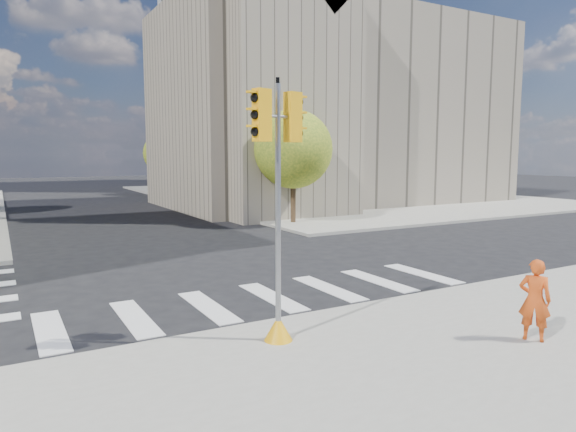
{
  "coord_description": "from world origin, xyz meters",
  "views": [
    {
      "loc": [
        -6.28,
        -13.8,
        3.78
      ],
      "look_at": [
        0.61,
        -1.62,
        2.1
      ],
      "focal_mm": 32.0,
      "sensor_mm": 36.0,
      "label": 1
    }
  ],
  "objects_px": {
    "photographer": "(535,300)",
    "lamp_near": "(267,141)",
    "lamp_far": "(191,145)",
    "traffic_signal": "(278,232)"
  },
  "relations": [
    {
      "from": "lamp_far",
      "to": "traffic_signal",
      "type": "relative_size",
      "value": 1.61
    },
    {
      "from": "lamp_near",
      "to": "traffic_signal",
      "type": "distance_m",
      "value": 21.65
    },
    {
      "from": "photographer",
      "to": "lamp_near",
      "type": "bearing_deg",
      "value": -47.4
    },
    {
      "from": "lamp_near",
      "to": "lamp_far",
      "type": "xyz_separation_m",
      "value": [
        0.0,
        14.0,
        0.0
      ]
    },
    {
      "from": "lamp_far",
      "to": "photographer",
      "type": "height_order",
      "value": "lamp_far"
    },
    {
      "from": "photographer",
      "to": "lamp_far",
      "type": "bearing_deg",
      "value": -42.13
    },
    {
      "from": "lamp_far",
      "to": "traffic_signal",
      "type": "xyz_separation_m",
      "value": [
        -9.66,
        -33.25,
        -2.27
      ]
    },
    {
      "from": "traffic_signal",
      "to": "lamp_near",
      "type": "bearing_deg",
      "value": 51.17
    },
    {
      "from": "traffic_signal",
      "to": "photographer",
      "type": "height_order",
      "value": "traffic_signal"
    },
    {
      "from": "lamp_near",
      "to": "photographer",
      "type": "xyz_separation_m",
      "value": [
        -5.29,
        -21.7,
        -3.62
      ]
    }
  ]
}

